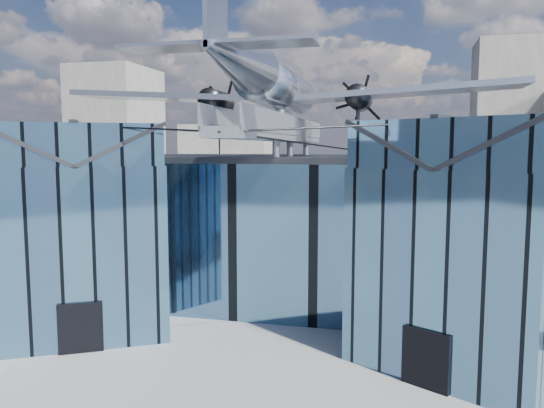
# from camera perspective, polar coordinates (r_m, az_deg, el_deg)

# --- Properties ---
(ground_plane) EXTENTS (120.00, 120.00, 0.00)m
(ground_plane) POSITION_cam_1_polar(r_m,az_deg,el_deg) (30.42, -0.92, -14.02)
(ground_plane) COLOR gray
(museum) EXTENTS (32.88, 24.50, 17.60)m
(museum) POSITION_cam_1_polar(r_m,az_deg,el_deg) (34.57, 1.51, -2.08)
(museum) COLOR teal
(museum) RESTS_ON ground
(bg_towers) EXTENTS (77.00, 24.50, 26.00)m
(bg_towers) POSITION_cam_1_polar(r_m,az_deg,el_deg) (78.32, 9.56, 5.71)
(bg_towers) COLOR gray
(bg_towers) RESTS_ON ground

